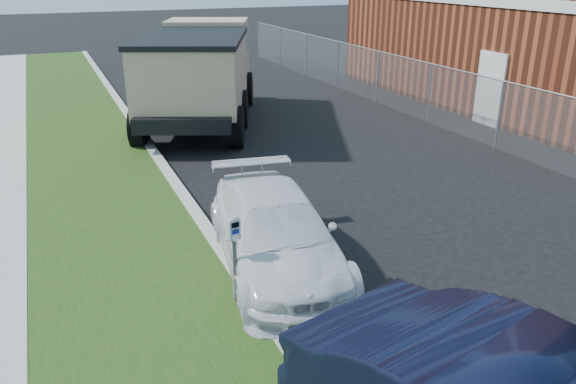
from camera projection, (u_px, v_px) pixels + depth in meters
name	position (u px, v px, depth m)	size (l,w,h in m)	color
ground	(387.00, 254.00, 9.53)	(120.00, 120.00, 0.00)	black
streetside	(30.00, 262.00, 9.15)	(6.12, 50.00, 0.15)	gray
chainlink_fence	(431.00, 82.00, 17.24)	(0.06, 30.06, 30.00)	slate
brick_building	(554.00, 40.00, 19.99)	(9.20, 14.20, 4.17)	maroon
parking_meter	(234.00, 240.00, 7.76)	(0.18, 0.13, 1.26)	#3F4247
white_wagon	(274.00, 232.00, 8.92)	(1.73, 4.26, 1.24)	white
dump_truck	(200.00, 68.00, 17.36)	(5.31, 7.82, 2.89)	black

